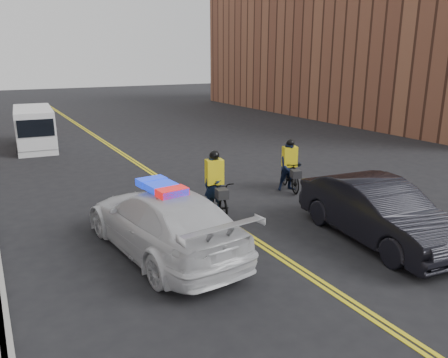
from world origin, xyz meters
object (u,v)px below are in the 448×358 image
object	(u,v)px
cyclist_near	(215,191)
cyclist_far	(289,170)
cargo_van	(35,129)
police_cruiser	(163,221)
dark_sedan	(378,211)

from	to	relation	value
cyclist_near	cyclist_far	distance (m)	3.51
cyclist_far	cyclist_near	bearing A→B (deg)	-150.09
cyclist_near	cyclist_far	bearing A→B (deg)	22.59
cargo_van	cyclist_far	size ratio (longest dim) A/B	2.65
police_cruiser	cyclist_near	distance (m)	3.04
cargo_van	cyclist_near	xyz separation A→B (m)	(3.59, -13.14, -0.33)
cargo_van	cyclist_far	xyz separation A→B (m)	(7.01, -12.38, -0.28)
dark_sedan	cyclist_near	world-z (taller)	cyclist_near
police_cruiser	dark_sedan	bearing A→B (deg)	152.08
police_cruiser	cyclist_near	bearing A→B (deg)	-148.44
dark_sedan	cyclist_far	world-z (taller)	cyclist_far
police_cruiser	dark_sedan	world-z (taller)	police_cruiser
police_cruiser	cyclist_near	xyz separation A→B (m)	(2.41, 1.85, -0.12)
cyclist_near	cyclist_far	size ratio (longest dim) A/B	1.09
cargo_van	cyclist_near	size ratio (longest dim) A/B	2.43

